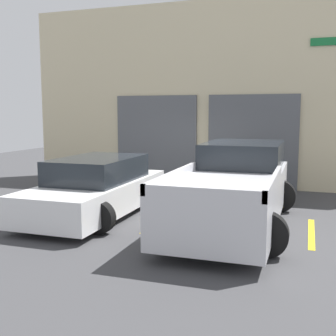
# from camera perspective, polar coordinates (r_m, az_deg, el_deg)

# --- Properties ---
(ground_plane) EXTENTS (28.00, 28.00, 0.00)m
(ground_plane) POSITION_cam_1_polar(r_m,az_deg,el_deg) (10.82, 1.87, -5.05)
(ground_plane) COLOR #3D3D3F
(shophouse_building) EXTENTS (12.35, 0.68, 5.81)m
(shophouse_building) POSITION_cam_1_polar(r_m,az_deg,el_deg) (13.76, 5.89, 9.61)
(shophouse_building) COLOR beige
(shophouse_building) RESTS_ON ground
(pickup_truck) EXTENTS (2.43, 5.42, 1.66)m
(pickup_truck) POSITION_cam_1_polar(r_m,az_deg,el_deg) (9.05, 9.05, -2.54)
(pickup_truck) COLOR silver
(pickup_truck) RESTS_ON ground
(sedan_white) EXTENTS (2.20, 4.41, 1.33)m
(sedan_white) POSITION_cam_1_polar(r_m,az_deg,el_deg) (9.85, -9.60, -2.71)
(sedan_white) COLOR white
(sedan_white) RESTS_ON ground
(parking_stripe_far_left) EXTENTS (0.12, 2.20, 0.01)m
(parking_stripe_far_left) POSITION_cam_1_polar(r_m,az_deg,el_deg) (10.77, -17.04, -5.42)
(parking_stripe_far_left) COLOR gold
(parking_stripe_far_left) RESTS_ON ground
(parking_stripe_left) EXTENTS (0.12, 2.20, 0.01)m
(parking_stripe_left) POSITION_cam_1_polar(r_m,az_deg,el_deg) (9.33, -0.98, -7.07)
(parking_stripe_left) COLOR gold
(parking_stripe_left) RESTS_ON ground
(parking_stripe_centre) EXTENTS (0.12, 2.20, 0.01)m
(parking_stripe_centre) POSITION_cam_1_polar(r_m,az_deg,el_deg) (8.83, 18.85, -8.33)
(parking_stripe_centre) COLOR gold
(parking_stripe_centre) RESTS_ON ground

